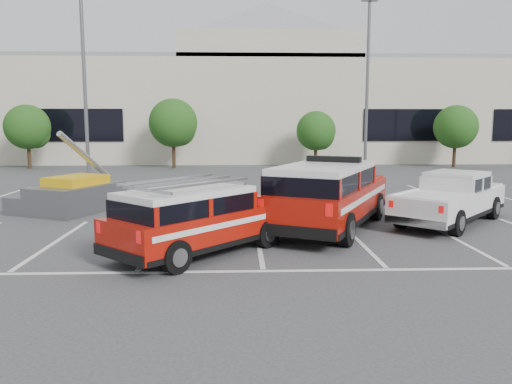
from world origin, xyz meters
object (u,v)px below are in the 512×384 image
light_pole_left (85,81)px  white_pickup (450,203)px  fire_chief_suv (328,200)px  utility_rig (73,196)px  convention_building (245,105)px  tree_right (457,128)px  light_pole_mid (367,88)px  tree_mid_right (317,132)px  tree_left (29,129)px  ladder_suv (198,224)px  tree_mid_left (175,125)px

light_pole_left → white_pickup: 17.86m
light_pole_left → fire_chief_suv: size_ratio=1.58×
utility_rig → light_pole_left: bearing=127.0°
convention_building → tree_right: (14.91, -9.82, -1.95)m
convention_building → light_pole_mid: 17.27m
tree_mid_right → white_pickup: bearing=-86.9°
convention_building → tree_left: 18.11m
ladder_suv → light_pole_mid: bearing=107.2°
tree_mid_right → light_pole_mid: size_ratio=0.39×
tree_mid_left → white_pickup: (11.09, -19.91, -2.40)m
tree_left → tree_mid_left: bearing=0.0°
light_pole_left → convention_building: bearing=67.6°
tree_mid_right → white_pickup: tree_mid_right is taller
ladder_suv → convention_building: bearing=130.5°
tree_right → fire_chief_suv: size_ratio=0.68×
light_pole_left → fire_chief_suv: bearing=-46.4°
light_pole_mid → fire_chief_suv: (-4.86, -14.63, -4.31)m
light_pole_mid → ladder_suv: bearing=-116.1°
tree_mid_left → ladder_suv: size_ratio=1.05×
tree_right → white_pickup: (-8.91, -19.91, -2.13)m
tree_left → utility_rig: tree_left is taller
white_pickup → tree_left: bearing=-179.9°
utility_rig → light_pole_mid: bearing=65.0°
light_pole_mid → convention_building: bearing=113.3°
tree_right → white_pickup: bearing=-114.1°
utility_rig → tree_mid_right: bearing=81.3°
convention_building → light_pole_left: 21.49m
tree_right → white_pickup: 21.91m
white_pickup → tree_right: bearing=109.3°
tree_left → tree_mid_left: (10.00, 0.00, 0.27)m
tree_mid_right → ladder_suv: size_ratio=0.86×
light_pole_left → tree_right: bearing=23.5°
convention_building → tree_right: bearing=-33.4°
tree_left → utility_rig: size_ratio=1.13×
convention_building → tree_left: convention_building is taller
ladder_suv → light_pole_left: bearing=159.3°
tree_mid_right → white_pickup: size_ratio=0.79×
tree_left → white_pickup: size_ratio=0.88×
utility_rig → ladder_suv: bearing=-26.0°
tree_mid_left → tree_left: bearing=-180.0°
white_pickup → utility_rig: (-12.59, 2.52, -0.06)m
tree_right → light_pole_mid: size_ratio=0.43×
tree_left → tree_right: same height
tree_right → tree_mid_right: bearing=-180.0°
convention_building → ladder_suv: 33.49m
convention_building → light_pole_left: bearing=-112.4°
light_pole_left → white_pickup: light_pole_left is taller
fire_chief_suv → tree_right: bearing=84.7°
tree_mid_right → fire_chief_suv: (-2.95, -20.68, -1.62)m
tree_left → light_pole_left: (6.91, -10.05, 2.41)m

